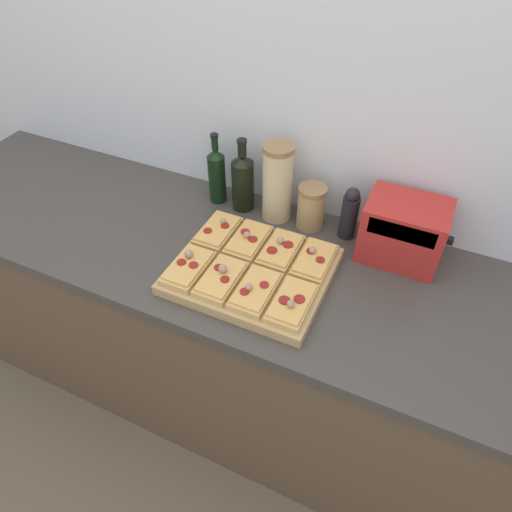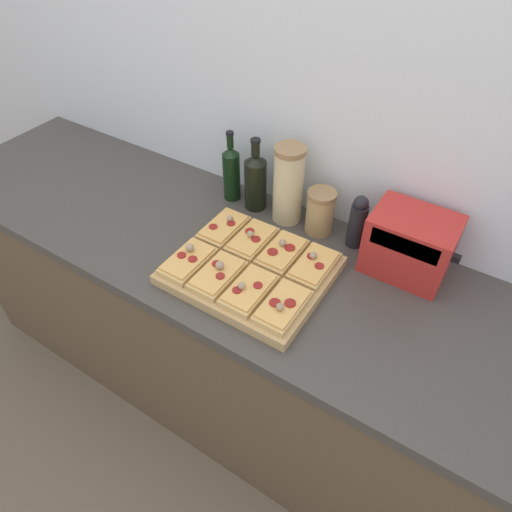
{
  "view_description": "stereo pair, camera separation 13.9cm",
  "coord_description": "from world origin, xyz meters",
  "px_view_note": "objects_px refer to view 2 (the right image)",
  "views": [
    {
      "loc": [
        0.47,
        -0.64,
        1.9
      ],
      "look_at": [
        0.05,
        0.28,
        0.95
      ],
      "focal_mm": 32.0,
      "sensor_mm": 36.0,
      "label": 1
    },
    {
      "loc": [
        0.59,
        -0.58,
        1.9
      ],
      "look_at": [
        0.05,
        0.28,
        0.95
      ],
      "focal_mm": 32.0,
      "sensor_mm": 36.0,
      "label": 2
    }
  ],
  "objects_px": {
    "cutting_board": "(251,270)",
    "olive_oil_bottle": "(231,172)",
    "toaster_oven": "(410,244)",
    "grain_jar_short": "(320,212)",
    "wine_bottle": "(256,180)",
    "grain_jar_tall": "(287,184)",
    "pepper_mill": "(358,222)"
  },
  "relations": [
    {
      "from": "cutting_board",
      "to": "olive_oil_bottle",
      "type": "height_order",
      "value": "olive_oil_bottle"
    },
    {
      "from": "cutting_board",
      "to": "toaster_oven",
      "type": "height_order",
      "value": "toaster_oven"
    },
    {
      "from": "grain_jar_short",
      "to": "toaster_oven",
      "type": "distance_m",
      "value": 0.31
    },
    {
      "from": "toaster_oven",
      "to": "wine_bottle",
      "type": "bearing_deg",
      "value": 177.46
    },
    {
      "from": "olive_oil_bottle",
      "to": "toaster_oven",
      "type": "distance_m",
      "value": 0.67
    },
    {
      "from": "grain_jar_tall",
      "to": "pepper_mill",
      "type": "bearing_deg",
      "value": 0.0
    },
    {
      "from": "pepper_mill",
      "to": "cutting_board",
      "type": "bearing_deg",
      "value": -124.54
    },
    {
      "from": "wine_bottle",
      "to": "grain_jar_tall",
      "type": "height_order",
      "value": "grain_jar_tall"
    },
    {
      "from": "olive_oil_bottle",
      "to": "cutting_board",
      "type": "bearing_deg",
      "value": -47.41
    },
    {
      "from": "grain_jar_tall",
      "to": "toaster_oven",
      "type": "xyz_separation_m",
      "value": [
        0.44,
        -0.03,
        -0.04
      ]
    },
    {
      "from": "cutting_board",
      "to": "pepper_mill",
      "type": "distance_m",
      "value": 0.38
    },
    {
      "from": "olive_oil_bottle",
      "to": "wine_bottle",
      "type": "distance_m",
      "value": 0.1
    },
    {
      "from": "olive_oil_bottle",
      "to": "wine_bottle",
      "type": "bearing_deg",
      "value": 0.0
    },
    {
      "from": "grain_jar_tall",
      "to": "toaster_oven",
      "type": "height_order",
      "value": "grain_jar_tall"
    },
    {
      "from": "cutting_board",
      "to": "toaster_oven",
      "type": "bearing_deg",
      "value": 35.81
    },
    {
      "from": "pepper_mill",
      "to": "wine_bottle",
      "type": "bearing_deg",
      "value": -180.0
    },
    {
      "from": "grain_jar_tall",
      "to": "olive_oil_bottle",
      "type": "bearing_deg",
      "value": -180.0
    },
    {
      "from": "olive_oil_bottle",
      "to": "pepper_mill",
      "type": "xyz_separation_m",
      "value": [
        0.49,
        0.0,
        -0.02
      ]
    },
    {
      "from": "cutting_board",
      "to": "olive_oil_bottle",
      "type": "distance_m",
      "value": 0.42
    },
    {
      "from": "wine_bottle",
      "to": "toaster_oven",
      "type": "relative_size",
      "value": 1.01
    },
    {
      "from": "grain_jar_tall",
      "to": "pepper_mill",
      "type": "height_order",
      "value": "grain_jar_tall"
    },
    {
      "from": "wine_bottle",
      "to": "grain_jar_short",
      "type": "height_order",
      "value": "wine_bottle"
    },
    {
      "from": "cutting_board",
      "to": "grain_jar_tall",
      "type": "xyz_separation_m",
      "value": [
        -0.05,
        0.3,
        0.12
      ]
    },
    {
      "from": "wine_bottle",
      "to": "grain_jar_short",
      "type": "xyz_separation_m",
      "value": [
        0.25,
        0.0,
        -0.03
      ]
    },
    {
      "from": "pepper_mill",
      "to": "toaster_oven",
      "type": "relative_size",
      "value": 0.71
    },
    {
      "from": "cutting_board",
      "to": "grain_jar_short",
      "type": "distance_m",
      "value": 0.32
    },
    {
      "from": "wine_bottle",
      "to": "toaster_oven",
      "type": "distance_m",
      "value": 0.56
    },
    {
      "from": "grain_jar_tall",
      "to": "grain_jar_short",
      "type": "height_order",
      "value": "grain_jar_tall"
    },
    {
      "from": "cutting_board",
      "to": "olive_oil_bottle",
      "type": "bearing_deg",
      "value": 132.59
    },
    {
      "from": "pepper_mill",
      "to": "toaster_oven",
      "type": "bearing_deg",
      "value": -8.03
    },
    {
      "from": "wine_bottle",
      "to": "pepper_mill",
      "type": "bearing_deg",
      "value": 0.0
    },
    {
      "from": "olive_oil_bottle",
      "to": "grain_jar_tall",
      "type": "bearing_deg",
      "value": 0.0
    }
  ]
}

